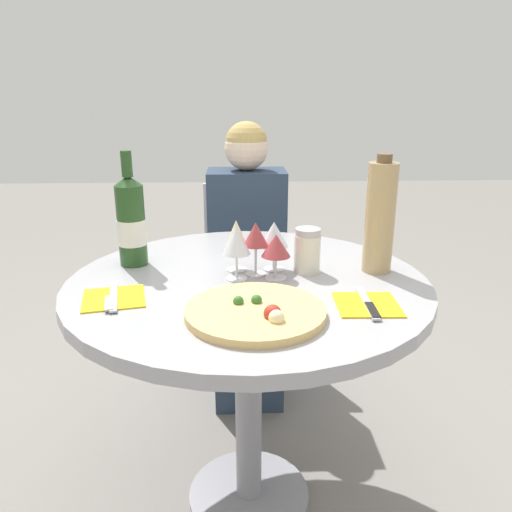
# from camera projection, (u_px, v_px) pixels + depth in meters

# --- Properties ---
(ground_plane) EXTENTS (12.00, 12.00, 0.00)m
(ground_plane) POSITION_uv_depth(u_px,v_px,m) (249.00, 497.00, 1.62)
(ground_plane) COLOR gray
(ground_plane) RESTS_ON ground
(dining_table) EXTENTS (1.00, 1.00, 0.76)m
(dining_table) POSITION_uv_depth(u_px,v_px,m) (248.00, 316.00, 1.42)
(dining_table) COLOR gray
(dining_table) RESTS_ON ground_plane
(chair_behind_diner) EXTENTS (0.38, 0.38, 0.86)m
(chair_behind_diner) POSITION_uv_depth(u_px,v_px,m) (247.00, 284.00, 2.29)
(chair_behind_diner) COLOR silver
(chair_behind_diner) RESTS_ON ground_plane
(seated_diner) EXTENTS (0.33, 0.44, 1.14)m
(seated_diner) POSITION_uv_depth(u_px,v_px,m) (248.00, 274.00, 2.12)
(seated_diner) COLOR #28384C
(seated_diner) RESTS_ON ground_plane
(pizza_large) EXTENTS (0.33, 0.33, 0.05)m
(pizza_large) POSITION_uv_depth(u_px,v_px,m) (256.00, 312.00, 1.15)
(pizza_large) COLOR #DBB26B
(pizza_large) RESTS_ON dining_table
(wine_bottle) EXTENTS (0.08, 0.08, 0.34)m
(wine_bottle) POSITION_uv_depth(u_px,v_px,m) (131.00, 222.00, 1.46)
(wine_bottle) COLOR #23471E
(wine_bottle) RESTS_ON dining_table
(tall_carafe) EXTENTS (0.08, 0.08, 0.33)m
(tall_carafe) POSITION_uv_depth(u_px,v_px,m) (380.00, 217.00, 1.40)
(tall_carafe) COLOR tan
(tall_carafe) RESTS_ON dining_table
(sugar_shaker) EXTENTS (0.08, 0.08, 0.13)m
(sugar_shaker) POSITION_uv_depth(u_px,v_px,m) (307.00, 251.00, 1.42)
(sugar_shaker) COLOR silver
(sugar_shaker) RESTS_ON dining_table
(wine_glass_back_right) EXTENTS (0.08, 0.08, 0.14)m
(wine_glass_back_right) POSITION_uv_depth(u_px,v_px,m) (274.00, 235.00, 1.42)
(wine_glass_back_right) COLOR silver
(wine_glass_back_right) RESTS_ON dining_table
(wine_glass_back_left) EXTENTS (0.07, 0.07, 0.15)m
(wine_glass_back_left) POSITION_uv_depth(u_px,v_px,m) (236.00, 235.00, 1.42)
(wine_glass_back_left) COLOR silver
(wine_glass_back_left) RESTS_ON dining_table
(wine_glass_center) EXTENTS (0.07, 0.07, 0.15)m
(wine_glass_center) POSITION_uv_depth(u_px,v_px,m) (256.00, 236.00, 1.38)
(wine_glass_center) COLOR silver
(wine_glass_center) RESTS_ON dining_table
(wine_glass_front_right) EXTENTS (0.08, 0.08, 0.13)m
(wine_glass_front_right) POSITION_uv_depth(u_px,v_px,m) (276.00, 247.00, 1.36)
(wine_glass_front_right) COLOR silver
(wine_glass_front_right) RESTS_ON dining_table
(wine_glass_front_left) EXTENTS (0.08, 0.08, 0.15)m
(wine_glass_front_left) POSITION_uv_depth(u_px,v_px,m) (236.00, 242.00, 1.35)
(wine_glass_front_left) COLOR silver
(wine_glass_front_left) RESTS_ON dining_table
(place_setting_left) EXTENTS (0.18, 0.19, 0.01)m
(place_setting_left) POSITION_uv_depth(u_px,v_px,m) (114.00, 298.00, 1.24)
(place_setting_left) COLOR gold
(place_setting_left) RESTS_ON dining_table
(place_setting_right) EXTENTS (0.15, 0.19, 0.01)m
(place_setting_right) POSITION_uv_depth(u_px,v_px,m) (368.00, 305.00, 1.21)
(place_setting_right) COLOR gold
(place_setting_right) RESTS_ON dining_table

